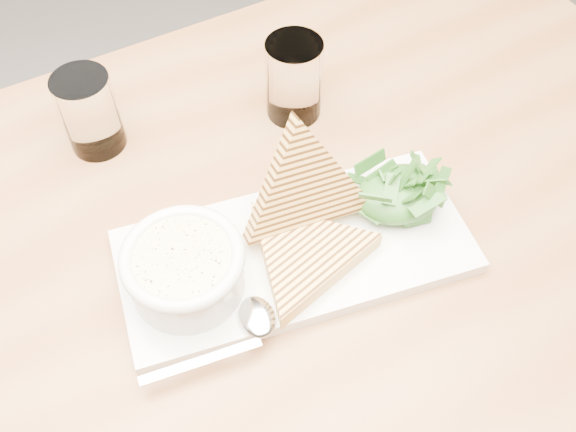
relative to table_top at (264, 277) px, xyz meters
name	(u,v)px	position (x,y,z in m)	size (l,w,h in m)	color
floor	(167,424)	(-0.18, 0.16, -0.72)	(6.00, 6.00, 0.00)	slate
table_top	(264,277)	(0.00, 0.00, 0.00)	(1.29, 0.86, 0.04)	brown
table_leg_br	(460,132)	(0.59, 0.38, -0.37)	(0.06, 0.06, 0.70)	brown
platter	(295,251)	(0.04, 0.00, 0.03)	(0.38, 0.17, 0.02)	silver
soup_bowl	(186,273)	(-0.08, 0.00, 0.06)	(0.12, 0.12, 0.05)	silver
soup	(182,258)	(-0.08, 0.00, 0.09)	(0.10, 0.10, 0.01)	#F2D091
bowl_rim	(182,257)	(-0.08, 0.00, 0.09)	(0.13, 0.13, 0.01)	silver
sandwich_flat	(305,255)	(0.04, -0.02, 0.05)	(0.17, 0.17, 0.02)	#D9A450
sandwich_lean	(305,188)	(0.06, 0.03, 0.09)	(0.17, 0.17, 0.09)	#D9A450
salad_base	(399,194)	(0.17, 0.01, 0.06)	(0.10, 0.08, 0.04)	#133D0D
arugula_pile	(400,190)	(0.17, 0.01, 0.06)	(0.11, 0.10, 0.05)	#376926
spoon_bowl	(257,317)	(-0.03, -0.06, 0.04)	(0.04, 0.05, 0.01)	silver
spoon_handle	(201,361)	(-0.10, -0.09, 0.04)	(0.12, 0.01, 0.00)	silver
glass_near	(90,113)	(-0.12, 0.26, 0.07)	(0.07, 0.07, 0.11)	white
glass_far	(294,79)	(0.13, 0.21, 0.07)	(0.07, 0.07, 0.11)	white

